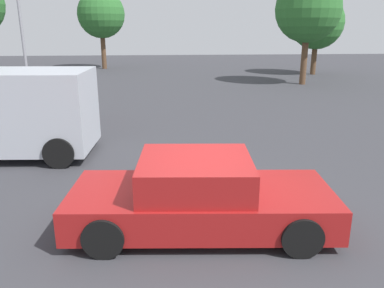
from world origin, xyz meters
TOP-DOWN VIEW (x-y plane):
  - ground_plane at (0.00, 0.00)m, footprint 80.00×80.00m
  - sedan_foreground at (-0.11, -0.27)m, footprint 4.47×2.15m
  - dog at (-1.04, 2.53)m, footprint 0.33×0.61m
  - pedestrian at (-3.44, 7.76)m, footprint 0.25×0.57m
  - light_post_near at (-7.28, 13.54)m, footprint 0.44×0.44m
  - tree_back_left at (9.93, 20.73)m, footprint 3.60×3.60m
  - tree_back_center at (7.54, 16.14)m, footprint 3.66×3.66m
  - tree_back_right at (-5.25, 25.66)m, footprint 3.60×3.60m

SIDE VIEW (x-z plane):
  - ground_plane at x=0.00m, z-range 0.00..0.00m
  - dog at x=-1.04m, z-range 0.05..0.45m
  - sedan_foreground at x=-0.11m, z-range -0.05..1.22m
  - pedestrian at x=-3.44m, z-range 0.14..1.72m
  - tree_back_left at x=9.93m, z-range 0.84..6.16m
  - tree_back_right at x=-5.25m, z-range 1.15..7.09m
  - light_post_near at x=-7.28m, z-range 1.11..7.18m
  - tree_back_center at x=7.54m, z-range 1.16..7.18m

